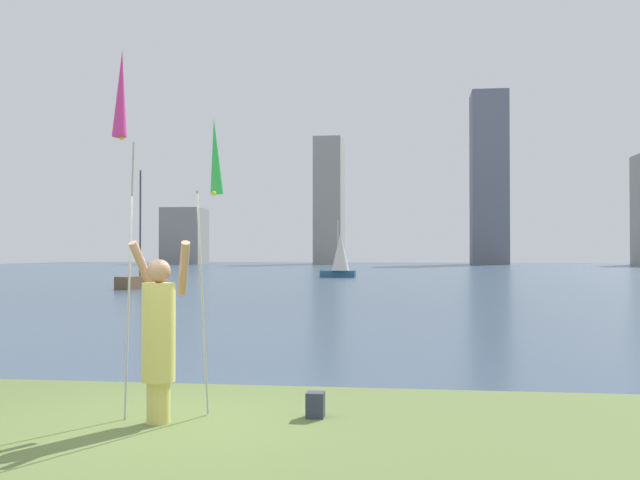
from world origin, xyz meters
The scene contains 10 objects.
ground centered at (0.00, 50.95, -0.06)m, with size 120.00×138.00×0.12m.
person centered at (-0.10, 0.13, 0.98)m, with size 0.73×0.54×1.99m.
kite_flag_left centered at (-0.53, 0.10, 3.47)m, with size 0.16×0.51×4.10m.
kite_flag_right centered at (0.32, 0.83, 2.90)m, with size 0.16×0.90×3.44m.
bag centered at (1.56, 0.60, 0.14)m, with size 0.20×0.20×0.28m.
sailboat_0 centered at (-2.74, 45.28, 1.64)m, with size 2.65×1.47×4.19m.
sailboat_5 centered at (-11.19, 28.06, 0.40)m, with size 1.56×3.26×6.01m.
skyline_tower_0 centered at (-31.85, 99.06, 4.21)m, with size 5.93×6.00×8.42m.
skyline_tower_1 centered at (-10.23, 102.13, 9.47)m, with size 4.10×6.71×18.94m.
skyline_tower_2 centered at (13.49, 102.35, 12.65)m, with size 5.22×6.30×25.30m.
Camera 1 is at (2.68, -7.57, 1.87)m, focal length 41.07 mm.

